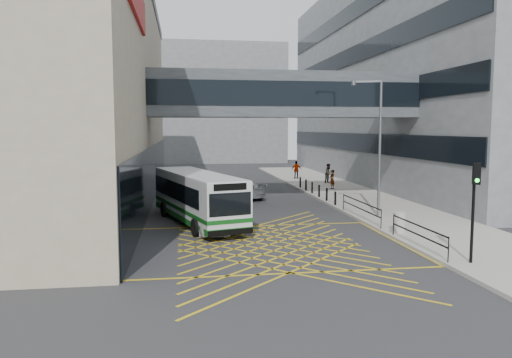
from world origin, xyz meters
name	(u,v)px	position (x,y,z in m)	size (l,w,h in m)	color
ground	(269,245)	(0.00, 0.00, 0.00)	(120.00, 120.00, 0.00)	#333335
building_right	(469,80)	(23.98, 24.00, 10.00)	(24.09, 44.00, 20.00)	slate
building_far	(193,105)	(-2.00, 60.00, 9.00)	(28.00, 16.00, 18.00)	slate
skybridge	(282,95)	(3.00, 12.00, 7.50)	(20.00, 4.10, 3.00)	#454A4F
pavement	(350,195)	(9.00, 15.00, 0.08)	(6.00, 54.00, 0.16)	#A9A49B
box_junction	(269,245)	(0.00, 0.00, 0.00)	(12.00, 9.00, 0.01)	gold
bus	(197,196)	(-3.07, 5.76, 1.50)	(4.99, 10.25, 2.81)	silver
car_white	(212,220)	(-2.38, 2.94, 0.67)	(1.73, 4.22, 1.34)	white
car_dark	(209,191)	(-1.89, 14.64, 0.66)	(1.64, 4.20, 1.32)	black
car_silver	(244,189)	(0.73, 15.12, 0.69)	(1.87, 4.42, 1.37)	gray
traffic_light	(474,198)	(6.97, -4.75, 2.65)	(0.30, 0.46, 3.83)	black
street_lamp	(377,140)	(7.26, 5.59, 4.61)	(1.73, 0.81, 7.81)	slate
litter_bin	(400,222)	(6.68, 1.00, 0.66)	(0.58, 0.58, 1.00)	#ADA89E
kerb_railings	(383,216)	(6.15, 1.78, 0.88)	(0.05, 12.54, 1.00)	black
bollards	(316,189)	(6.25, 15.00, 0.61)	(0.14, 10.14, 0.90)	black
pedestrian_a	(332,179)	(8.65, 18.55, 0.97)	(0.64, 0.46, 1.62)	gray
pedestrian_b	(329,173)	(9.74, 23.20, 1.06)	(0.88, 0.51, 1.79)	gray
pedestrian_c	(296,170)	(7.63, 27.44, 1.05)	(1.05, 0.51, 1.78)	gray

